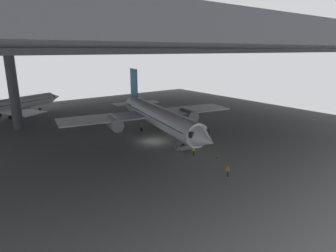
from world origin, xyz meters
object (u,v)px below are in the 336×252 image
(baggage_tug, at_px, (160,116))
(boarding_stairs, at_px, (186,144))
(crew_worker_near_nose, at_px, (228,171))
(airplane_main, at_px, (157,116))
(airplane_distant, at_px, (10,105))
(crew_worker_by_stairs, at_px, (194,150))
(traffic_cone_orange, at_px, (218,156))

(baggage_tug, bearing_deg, boarding_stairs, -113.87)
(crew_worker_near_nose, distance_m, baggage_tug, 35.28)
(airplane_main, relative_size, airplane_distant, 1.36)
(airplane_main, height_order, airplane_distant, airplane_main)
(airplane_main, xyz_separation_m, crew_worker_by_stairs, (-2.87, -14.44, -2.62))
(boarding_stairs, height_order, traffic_cone_orange, boarding_stairs)
(traffic_cone_orange, bearing_deg, baggage_tug, 73.48)
(crew_worker_by_stairs, height_order, airplane_distant, airplane_distant)
(crew_worker_by_stairs, xyz_separation_m, baggage_tug, (10.70, 24.45, -0.45))
(airplane_main, xyz_separation_m, crew_worker_near_nose, (-4.43, -23.07, -2.70))
(crew_worker_near_nose, bearing_deg, baggage_tug, 69.66)
(boarding_stairs, bearing_deg, crew_worker_near_nose, -103.91)
(airplane_main, height_order, traffic_cone_orange, airplane_main)
(airplane_distant, relative_size, traffic_cone_orange, 48.53)
(crew_worker_near_nose, xyz_separation_m, traffic_cone_orange, (4.14, 5.71, -0.61))
(airplane_distant, bearing_deg, crew_worker_near_nose, -73.36)
(airplane_main, relative_size, crew_worker_by_stairs, 23.13)
(crew_worker_by_stairs, relative_size, traffic_cone_orange, 2.85)
(boarding_stairs, relative_size, baggage_tug, 1.94)
(crew_worker_near_nose, xyz_separation_m, airplane_distant, (-17.21, 57.60, 2.26))
(airplane_main, relative_size, baggage_tug, 15.90)
(traffic_cone_orange, bearing_deg, crew_worker_near_nose, -125.97)
(crew_worker_by_stairs, bearing_deg, boarding_stairs, 67.69)
(traffic_cone_orange, bearing_deg, boarding_stairs, 99.86)
(traffic_cone_orange, bearing_deg, airplane_main, 89.07)
(crew_worker_near_nose, height_order, baggage_tug, crew_worker_near_nose)
(crew_worker_near_nose, relative_size, baggage_tug, 0.64)
(crew_worker_by_stairs, relative_size, baggage_tug, 0.69)
(crew_worker_near_nose, xyz_separation_m, crew_worker_by_stairs, (1.56, 8.63, 0.08))
(crew_worker_near_nose, height_order, crew_worker_by_stairs, crew_worker_by_stairs)
(boarding_stairs, bearing_deg, baggage_tug, 66.13)
(crew_worker_by_stairs, xyz_separation_m, airplane_distant, (-18.77, 48.97, 2.17))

